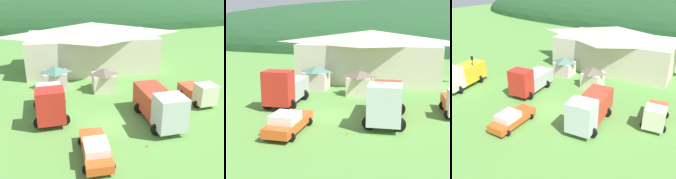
# 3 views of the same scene
# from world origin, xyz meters

# --- Properties ---
(ground_plane) EXTENTS (200.00, 200.00, 0.00)m
(ground_plane) POSITION_xyz_m (0.00, 0.00, 0.00)
(ground_plane) COLOR #5B9342
(forested_hill_backdrop) EXTENTS (167.87, 60.00, 28.20)m
(forested_hill_backdrop) POSITION_xyz_m (0.00, 74.83, 0.00)
(forested_hill_backdrop) COLOR #234C28
(forested_hill_backdrop) RESTS_ON ground
(depot_building) EXTENTS (20.12, 11.00, 6.91)m
(depot_building) POSITION_xyz_m (0.81, 17.86, 3.56)
(depot_building) COLOR beige
(depot_building) RESTS_ON ground
(play_shed_cream) EXTENTS (2.83, 2.70, 2.83)m
(play_shed_cream) POSITION_xyz_m (1.08, 8.42, 1.46)
(play_shed_cream) COLOR beige
(play_shed_cream) RESTS_ON ground
(play_shed_pink) EXTENTS (3.03, 2.62, 2.85)m
(play_shed_pink) POSITION_xyz_m (-4.65, 10.31, 1.47)
(play_shed_pink) COLOR beige
(play_shed_pink) RESTS_ON ground
(crane_truck_red) EXTENTS (3.64, 6.95, 3.73)m
(crane_truck_red) POSITION_xyz_m (-5.22, 2.43, 1.76)
(crane_truck_red) COLOR red
(crane_truck_red) RESTS_ON ground
(tow_truck_silver) EXTENTS (3.63, 7.43, 3.59)m
(tow_truck_silver) POSITION_xyz_m (4.97, -0.50, 1.85)
(tow_truck_silver) COLOR silver
(tow_truck_silver) RESTS_ON ground
(service_pickup_orange) EXTENTS (2.44, 5.37, 1.66)m
(service_pickup_orange) POSITION_xyz_m (-1.77, -4.94, 0.83)
(service_pickup_orange) COLOR #E85520
(service_pickup_orange) RESTS_ON ground
(traffic_cone_near_pickup) EXTENTS (0.36, 0.36, 0.54)m
(traffic_cone_near_pickup) POSITION_xyz_m (2.65, -4.34, 0.00)
(traffic_cone_near_pickup) COLOR orange
(traffic_cone_near_pickup) RESTS_ON ground
(traffic_cone_mid_row) EXTENTS (0.36, 0.36, 0.57)m
(traffic_cone_mid_row) POSITION_xyz_m (-1.68, -2.33, 0.00)
(traffic_cone_mid_row) COLOR orange
(traffic_cone_mid_row) RESTS_ON ground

